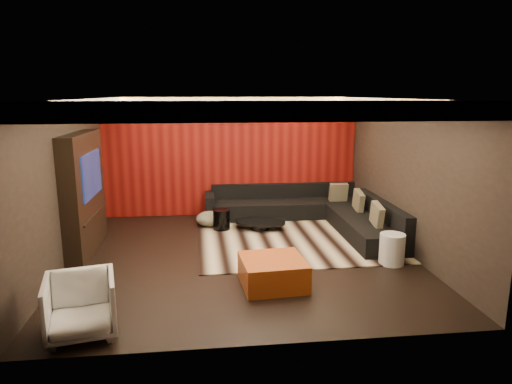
{
  "coord_description": "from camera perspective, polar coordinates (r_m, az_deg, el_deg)",
  "views": [
    {
      "loc": [
        -0.69,
        -7.79,
        2.88
      ],
      "look_at": [
        0.3,
        0.6,
        1.05
      ],
      "focal_mm": 32.0,
      "sensor_mm": 36.0,
      "label": 1
    }
  ],
  "objects": [
    {
      "name": "wall_left",
      "position": [
        8.26,
        -22.93,
        0.93
      ],
      "size": [
        0.02,
        6.0,
        2.8
      ],
      "primitive_type": "cube",
      "color": "black",
      "rests_on": "ground"
    },
    {
      "name": "sectional_sofa",
      "position": [
        10.29,
        7.13,
        -2.6
      ],
      "size": [
        3.65,
        3.5,
        0.75
      ],
      "color": "black",
      "rests_on": "floor"
    },
    {
      "name": "rug",
      "position": [
        9.14,
        5.4,
        -6.13
      ],
      "size": [
        4.05,
        3.07,
        0.02
      ],
      "primitive_type": "cube",
      "rotation": [
        0.0,
        0.0,
        0.02
      ],
      "color": "beige",
      "rests_on": "floor"
    },
    {
      "name": "red_feature_wall",
      "position": [
        10.88,
        -3.04,
        4.39
      ],
      "size": [
        5.98,
        0.05,
        2.78
      ],
      "primitive_type": "cube",
      "color": "#6B0C0A",
      "rests_on": "ground"
    },
    {
      "name": "tv_shelf",
      "position": [
        8.89,
        -19.53,
        -2.68
      ],
      "size": [
        0.04,
        1.6,
        0.04
      ],
      "primitive_type": "cube",
      "color": "black",
      "rests_on": "ground"
    },
    {
      "name": "soffit_left",
      "position": [
        8.04,
        -21.55,
        10.04
      ],
      "size": [
        0.6,
        4.8,
        0.22
      ],
      "primitive_type": "cube",
      "color": "silver",
      "rests_on": "ground"
    },
    {
      "name": "soffit_right",
      "position": [
        8.49,
        17.08,
        10.42
      ],
      "size": [
        0.6,
        4.8,
        0.22
      ],
      "primitive_type": "cube",
      "color": "silver",
      "rests_on": "ground"
    },
    {
      "name": "floor",
      "position": [
        8.33,
        -1.58,
        -8.07
      ],
      "size": [
        6.0,
        6.0,
        0.02
      ],
      "primitive_type": "cube",
      "color": "black",
      "rests_on": "ground"
    },
    {
      "name": "tv_surround",
      "position": [
        8.84,
        -20.72,
        -0.19
      ],
      "size": [
        0.3,
        2.0,
        2.2
      ],
      "primitive_type": "cube",
      "color": "black",
      "rests_on": "ground"
    },
    {
      "name": "soffit_back",
      "position": [
        10.51,
        -3.02,
        11.18
      ],
      "size": [
        6.0,
        0.6,
        0.22
      ],
      "primitive_type": "cube",
      "color": "silver",
      "rests_on": "ground"
    },
    {
      "name": "wall_back",
      "position": [
        10.92,
        -3.06,
        4.42
      ],
      "size": [
        6.0,
        0.02,
        2.8
      ],
      "primitive_type": "cube",
      "color": "black",
      "rests_on": "ground"
    },
    {
      "name": "cove_front",
      "position": [
        5.48,
        0.52,
        9.29
      ],
      "size": [
        4.8,
        0.08,
        0.04
      ],
      "primitive_type": "cube",
      "color": "#FFD899",
      "rests_on": "ground"
    },
    {
      "name": "orange_ottoman",
      "position": [
        7.08,
        2.12,
        -9.96
      ],
      "size": [
        1.02,
        1.02,
        0.42
      ],
      "primitive_type": "cube",
      "rotation": [
        0.0,
        0.0,
        0.08
      ],
      "color": "#963213",
      "rests_on": "floor"
    },
    {
      "name": "throw_pillows",
      "position": [
        9.93,
        12.48,
        -1.22
      ],
      "size": [
        0.44,
        2.41,
        0.5
      ],
      "color": "beige",
      "rests_on": "sectional_sofa"
    },
    {
      "name": "white_side_table",
      "position": [
        8.21,
        16.64,
        -6.85
      ],
      "size": [
        0.43,
        0.43,
        0.54
      ],
      "primitive_type": "cylinder",
      "rotation": [
        0.0,
        0.0,
        0.0
      ],
      "color": "silver",
      "rests_on": "floor"
    },
    {
      "name": "striped_pouf",
      "position": [
        10.1,
        -5.86,
        -3.35
      ],
      "size": [
        0.71,
        0.71,
        0.32
      ],
      "primitive_type": "ellipsoid",
      "rotation": [
        0.0,
        0.0,
        0.24
      ],
      "color": "beige",
      "rests_on": "rug"
    },
    {
      "name": "tv_screen",
      "position": [
        8.74,
        -19.88,
        2.08
      ],
      "size": [
        0.04,
        1.3,
        0.8
      ],
      "primitive_type": "cube",
      "color": "black",
      "rests_on": "ground"
    },
    {
      "name": "cove_right",
      "position": [
        8.37,
        14.88,
        9.91
      ],
      "size": [
        0.08,
        4.8,
        0.04
      ],
      "primitive_type": "cube",
      "color": "#FFD899",
      "rests_on": "ground"
    },
    {
      "name": "cove_back",
      "position": [
        10.17,
        -2.89,
        10.64
      ],
      "size": [
        4.8,
        0.08,
        0.04
      ],
      "primitive_type": "cube",
      "color": "#FFD899",
      "rests_on": "ground"
    },
    {
      "name": "drum_stool",
      "position": [
        9.82,
        -4.34,
        -3.43
      ],
      "size": [
        0.39,
        0.39,
        0.43
      ],
      "primitive_type": "cylinder",
      "rotation": [
        0.0,
        0.0,
        -0.07
      ],
      "color": "black",
      "rests_on": "rug"
    },
    {
      "name": "wall_right",
      "position": [
        8.75,
        18.41,
        1.85
      ],
      "size": [
        0.02,
        6.0,
        2.8
      ],
      "primitive_type": "cube",
      "color": "black",
      "rests_on": "ground"
    },
    {
      "name": "ceiling",
      "position": [
        7.82,
        -1.7,
        11.71
      ],
      "size": [
        6.0,
        6.0,
        0.02
      ],
      "primitive_type": "cube",
      "color": "silver",
      "rests_on": "ground"
    },
    {
      "name": "coffee_table",
      "position": [
        9.82,
        0.52,
        -4.14
      ],
      "size": [
        1.35,
        1.35,
        0.18
      ],
      "primitive_type": "cylinder",
      "rotation": [
        0.0,
        0.0,
        -0.28
      ],
      "color": "black",
      "rests_on": "rug"
    },
    {
      "name": "soffit_front",
      "position": [
        5.14,
        1.01,
        10.09
      ],
      "size": [
        6.0,
        0.6,
        0.22
      ],
      "primitive_type": "cube",
      "color": "silver",
      "rests_on": "ground"
    },
    {
      "name": "armchair",
      "position": [
        6.04,
        -21.08,
        -13.15
      ],
      "size": [
        0.96,
        0.98,
        0.75
      ],
      "primitive_type": "imported",
      "rotation": [
        0.0,
        0.0,
        0.21
      ],
      "color": "white",
      "rests_on": "floor"
    },
    {
      "name": "cove_left",
      "position": [
        7.97,
        -19.1,
        9.55
      ],
      "size": [
        0.08,
        4.8,
        0.04
      ],
      "primitive_type": "cube",
      "color": "#FFD899",
      "rests_on": "ground"
    }
  ]
}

